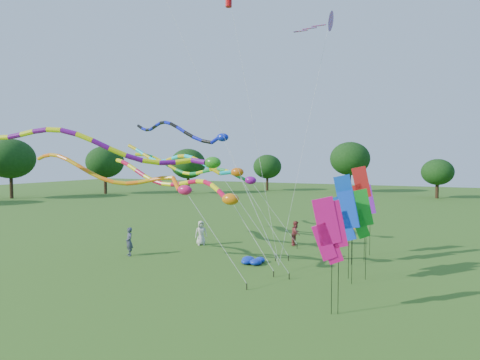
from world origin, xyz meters
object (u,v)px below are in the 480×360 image
at_px(blue_nylon_heap, 253,261).
at_px(person_c, 296,233).
at_px(tube_kite_red, 185,184).
at_px(person_b, 129,242).
at_px(tube_kite_orange, 124,176).
at_px(person_a, 201,233).

xyz_separation_m(blue_nylon_heap, person_c, (0.71, 5.90, 0.66)).
relative_size(tube_kite_red, blue_nylon_heap, 12.78).
relative_size(tube_kite_red, person_b, 7.78).
bearing_deg(person_c, person_b, 132.39).
distance_m(tube_kite_red, tube_kite_orange, 4.75).
height_order(tube_kite_red, blue_nylon_heap, tube_kite_red).
height_order(tube_kite_orange, blue_nylon_heap, tube_kite_orange).
distance_m(tube_kite_orange, person_b, 5.40).
distance_m(blue_nylon_heap, person_c, 5.98).
xyz_separation_m(tube_kite_orange, person_c, (6.46, 9.95, -4.23)).
bearing_deg(person_a, person_b, -159.11).
xyz_separation_m(tube_kite_red, blue_nylon_heap, (4.89, -0.58, -4.23)).
height_order(tube_kite_orange, person_a, tube_kite_orange).
relative_size(blue_nylon_heap, person_c, 0.63).
distance_m(blue_nylon_heap, person_a, 6.23).
bearing_deg(person_b, tube_kite_orange, -22.40).
bearing_deg(tube_kite_orange, person_b, 128.10).
distance_m(tube_kite_orange, person_a, 8.41).
bearing_deg(tube_kite_red, person_c, 62.48).
distance_m(person_a, person_c, 6.60).
bearing_deg(person_c, person_a, 116.14).
distance_m(tube_kite_red, person_b, 4.94).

